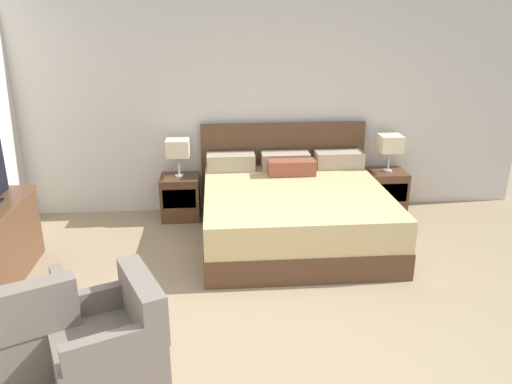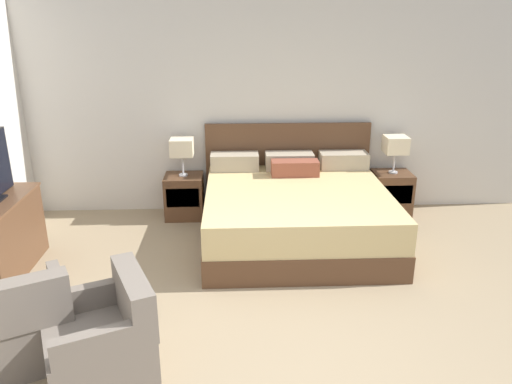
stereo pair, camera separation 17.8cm
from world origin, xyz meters
The scene contains 9 objects.
ground_plane centered at (0.00, 0.00, 0.00)m, with size 9.95×9.95×0.00m, color #998466.
wall_back centered at (0.00, 3.35, 1.39)m, with size 6.95×0.06×2.78m, color beige.
bed centered at (0.36, 2.32, 0.33)m, with size 2.08×2.03×1.14m.
nightstand_left centered at (-0.95, 3.05, 0.27)m, with size 0.47×0.42×0.54m.
nightstand_right centered at (1.67, 3.05, 0.27)m, with size 0.47×0.42×0.54m.
table_lamp_left centered at (-0.95, 3.05, 0.90)m, with size 0.27×0.27×0.47m.
table_lamp_right centered at (1.67, 3.05, 0.90)m, with size 0.27×0.27×0.47m.
armchair_by_window centered at (-1.88, 0.31, 0.28)m, with size 0.91×0.92×0.76m.
armchair_companion centered at (-1.23, 0.09, 0.28)m, with size 0.90×0.90×0.76m.
Camera 1 is at (-0.49, -2.83, 2.42)m, focal length 35.00 mm.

